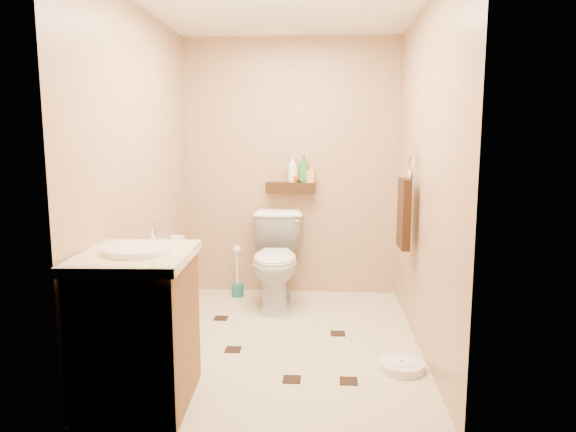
{
  "coord_description": "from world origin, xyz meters",
  "views": [
    {
      "loc": [
        0.31,
        -3.59,
        1.47
      ],
      "look_at": [
        0.04,
        0.25,
        0.89
      ],
      "focal_mm": 32.0,
      "sensor_mm": 36.0,
      "label": 1
    }
  ],
  "objects": [
    {
      "name": "ground",
      "position": [
        0.0,
        0.0,
        0.0
      ],
      "size": [
        2.5,
        2.5,
        0.0
      ],
      "primitive_type": "plane",
      "color": "beige",
      "rests_on": "ground"
    },
    {
      "name": "wall_back",
      "position": [
        0.0,
        1.25,
        1.2
      ],
      "size": [
        2.0,
        0.04,
        2.4
      ],
      "primitive_type": "cube",
      "color": "tan",
      "rests_on": "ground"
    },
    {
      "name": "wall_front",
      "position": [
        0.0,
        -1.25,
        1.2
      ],
      "size": [
        2.0,
        0.04,
        2.4
      ],
      "primitive_type": "cube",
      "color": "tan",
      "rests_on": "ground"
    },
    {
      "name": "wall_left",
      "position": [
        -1.0,
        0.0,
        1.2
      ],
      "size": [
        0.04,
        2.5,
        2.4
      ],
      "primitive_type": "cube",
      "color": "tan",
      "rests_on": "ground"
    },
    {
      "name": "wall_right",
      "position": [
        1.0,
        0.0,
        1.2
      ],
      "size": [
        0.04,
        2.5,
        2.4
      ],
      "primitive_type": "cube",
      "color": "tan",
      "rests_on": "ground"
    },
    {
      "name": "wall_shelf",
      "position": [
        0.0,
        1.17,
        1.02
      ],
      "size": [
        0.46,
        0.14,
        0.1
      ],
      "primitive_type": "cube",
      "color": "#36200E",
      "rests_on": "wall_back"
    },
    {
      "name": "floor_accents",
      "position": [
        0.02,
        -0.04,
        0.0
      ],
      "size": [
        1.12,
        1.35,
        0.01
      ],
      "color": "black",
      "rests_on": "ground"
    },
    {
      "name": "toilet",
      "position": [
        -0.1,
        0.83,
        0.41
      ],
      "size": [
        0.49,
        0.82,
        0.81
      ],
      "primitive_type": "imported",
      "rotation": [
        0.0,
        0.0,
        0.04
      ],
      "color": "white",
      "rests_on": "ground"
    },
    {
      "name": "vanity",
      "position": [
        -0.7,
        -0.95,
        0.45
      ],
      "size": [
        0.62,
        0.74,
        1.0
      ],
      "rotation": [
        0.0,
        0.0,
        0.06
      ],
      "color": "brown",
      "rests_on": "ground"
    },
    {
      "name": "bathroom_scale",
      "position": [
        0.82,
        -0.43,
        0.03
      ],
      "size": [
        0.38,
        0.38,
        0.06
      ],
      "rotation": [
        0.0,
        0.0,
        -0.36
      ],
      "color": "silver",
      "rests_on": "ground"
    },
    {
      "name": "toilet_brush",
      "position": [
        -0.49,
        1.04,
        0.17
      ],
      "size": [
        0.11,
        0.11,
        0.49
      ],
      "color": "#1A6860",
      "rests_on": "ground"
    },
    {
      "name": "towel_ring",
      "position": [
        0.91,
        0.25,
        0.95
      ],
      "size": [
        0.12,
        0.3,
        0.76
      ],
      "color": "silver",
      "rests_on": "wall_right"
    },
    {
      "name": "toilet_paper",
      "position": [
        -0.94,
        0.65,
        0.6
      ],
      "size": [
        0.12,
        0.11,
        0.12
      ],
      "color": "silver",
      "rests_on": "wall_left"
    },
    {
      "name": "bottle_a",
      "position": [
        0.02,
        1.17,
        1.19
      ],
      "size": [
        0.13,
        0.13,
        0.25
      ],
      "primitive_type": "imported",
      "rotation": [
        0.0,
        0.0,
        2.12
      ],
      "color": "white",
      "rests_on": "wall_shelf"
    },
    {
      "name": "bottle_b",
      "position": [
        0.02,
        1.17,
        1.14
      ],
      "size": [
        0.09,
        0.09,
        0.14
      ],
      "primitive_type": "imported",
      "rotation": [
        0.0,
        0.0,
        3.54
      ],
      "color": "#EEFF35",
      "rests_on": "wall_shelf"
    },
    {
      "name": "bottle_c",
      "position": [
        0.03,
        1.17,
        1.13
      ],
      "size": [
        0.13,
        0.13,
        0.13
      ],
      "primitive_type": "imported",
      "rotation": [
        0.0,
        0.0,
        5.05
      ],
      "color": "#D64219",
      "rests_on": "wall_shelf"
    },
    {
      "name": "bottle_d",
      "position": [
        0.12,
        1.17,
        1.19
      ],
      "size": [
        0.11,
        0.11,
        0.25
      ],
      "primitive_type": "imported",
      "rotation": [
        0.0,
        0.0,
        6.11
      ],
      "color": "#2C862F",
      "rests_on": "wall_shelf"
    },
    {
      "name": "bottle_e",
      "position": [
        0.18,
        1.17,
        1.15
      ],
      "size": [
        0.08,
        0.08,
        0.17
      ],
      "primitive_type": "imported",
      "rotation": [
        0.0,
        0.0,
        6.2
      ],
      "color": "#FD9B54",
      "rests_on": "wall_shelf"
    }
  ]
}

